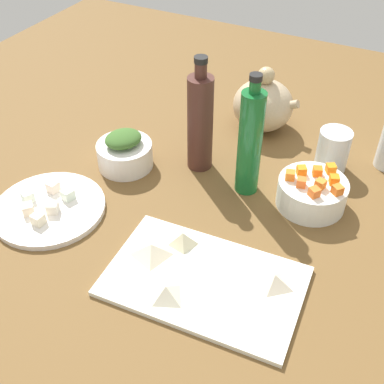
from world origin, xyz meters
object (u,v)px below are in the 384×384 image
object	(u,v)px
bottle_0	(200,122)
plate_tofu	(49,208)
teapot	(263,105)
drinking_glass_1	(333,150)
bowl_carrots	(312,193)
cutting_board	(204,281)
bowl_greens	(125,155)
bottle_1	(250,142)

from	to	relation	value
bottle_0	plate_tofu	bearing A→B (deg)	-126.17
teapot	drinking_glass_1	distance (cm)	21.72
bowl_carrots	drinking_glass_1	xyz separation A→B (cm)	(0.31, 14.18, 1.82)
drinking_glass_1	cutting_board	bearing A→B (deg)	-103.98
plate_tofu	teapot	distance (cm)	56.24
plate_tofu	cutting_board	bearing A→B (deg)	-4.12
cutting_board	bowl_carrots	bearing A→B (deg)	70.13
teapot	drinking_glass_1	size ratio (longest dim) A/B	1.72
cutting_board	bowl_greens	xyz separation A→B (cm)	(-30.71, 22.62, 2.37)
drinking_glass_1	plate_tofu	bearing A→B (deg)	-139.34
bowl_carrots	cutting_board	bearing A→B (deg)	-109.87
plate_tofu	teapot	bearing A→B (deg)	61.12
cutting_board	bottle_0	bearing A→B (deg)	117.61
plate_tofu	bowl_greens	size ratio (longest dim) A/B	1.82
drinking_glass_1	bowl_greens	bearing A→B (deg)	-154.00
cutting_board	teapot	distance (cm)	52.72
bowl_greens	bowl_carrots	world-z (taller)	bowl_carrots
cutting_board	plate_tofu	world-z (taller)	plate_tofu
bowl_carrots	teapot	bearing A→B (deg)	130.30
bowl_greens	bottle_0	world-z (taller)	bottle_0
cutting_board	bottle_1	distance (cm)	29.85
plate_tofu	drinking_glass_1	size ratio (longest dim) A/B	2.37
plate_tofu	bottle_1	world-z (taller)	bottle_1
plate_tofu	bowl_greens	world-z (taller)	bowl_greens
bowl_greens	bowl_carrots	bearing A→B (deg)	8.31
bottle_0	drinking_glass_1	distance (cm)	30.05
teapot	bottle_1	distance (cm)	25.48
bowl_carrots	bottle_1	xyz separation A→B (cm)	(-13.68, -1.23, 8.99)
drinking_glass_1	bowl_carrots	bearing A→B (deg)	-91.26
bowl_carrots	drinking_glass_1	distance (cm)	14.30
bowl_carrots	teapot	size ratio (longest dim) A/B	0.86
plate_tofu	bowl_carrots	distance (cm)	53.32
plate_tofu	bottle_0	distance (cm)	36.02
cutting_board	bottle_1	bearing A→B (deg)	96.94
bottle_1	teapot	bearing A→B (deg)	103.48
plate_tofu	bottle_0	world-z (taller)	bottle_0
bottle_1	drinking_glass_1	xyz separation A→B (cm)	(13.99, 15.42, -7.17)
teapot	drinking_glass_1	world-z (taller)	teapot
bowl_greens	bottle_1	distance (cm)	29.23
teapot	cutting_board	bearing A→B (deg)	-79.96
bowl_greens	bottle_0	distance (cm)	18.79
plate_tofu	teapot	size ratio (longest dim) A/B	1.38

